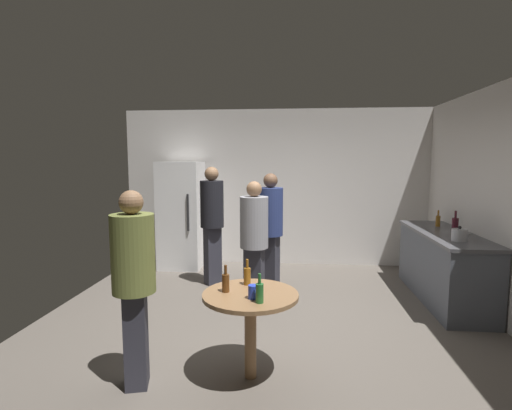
# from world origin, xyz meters

# --- Properties ---
(ground_plane) EXTENTS (5.20, 5.20, 0.10)m
(ground_plane) POSITION_xyz_m (0.00, 0.00, -0.05)
(ground_plane) COLOR #5B544C
(wall_back) EXTENTS (5.32, 0.06, 2.70)m
(wall_back) POSITION_xyz_m (0.00, 2.63, 1.35)
(wall_back) COLOR silver
(wall_back) RESTS_ON ground_plane
(refrigerator) EXTENTS (0.70, 0.68, 1.80)m
(refrigerator) POSITION_xyz_m (-1.58, 2.20, 0.90)
(refrigerator) COLOR white
(refrigerator) RESTS_ON ground_plane
(kitchen_counter) EXTENTS (0.64, 1.99, 0.90)m
(kitchen_counter) POSITION_xyz_m (2.28, 0.96, 0.45)
(kitchen_counter) COLOR #4C515B
(kitchen_counter) RESTS_ON ground_plane
(kettle) EXTENTS (0.24, 0.17, 0.18)m
(kettle) POSITION_xyz_m (2.23, 0.42, 0.97)
(kettle) COLOR #B2B2B7
(kettle) RESTS_ON kitchen_counter
(wine_bottle_on_counter) EXTENTS (0.08, 0.08, 0.31)m
(wine_bottle_on_counter) POSITION_xyz_m (2.31, 0.75, 1.02)
(wine_bottle_on_counter) COLOR #3F141E
(wine_bottle_on_counter) RESTS_ON kitchen_counter
(beer_bottle_on_counter) EXTENTS (0.06, 0.06, 0.23)m
(beer_bottle_on_counter) POSITION_xyz_m (2.34, 1.42, 0.98)
(beer_bottle_on_counter) COLOR #8C5919
(beer_bottle_on_counter) RESTS_ON kitchen_counter
(foreground_table) EXTENTS (0.80, 0.80, 0.73)m
(foreground_table) POSITION_xyz_m (-0.03, -1.11, 0.63)
(foreground_table) COLOR olive
(foreground_table) RESTS_ON ground_plane
(beer_bottle_amber) EXTENTS (0.06, 0.06, 0.23)m
(beer_bottle_amber) POSITION_xyz_m (-0.08, -0.90, 0.82)
(beer_bottle_amber) COLOR #8C5919
(beer_bottle_amber) RESTS_ON foreground_table
(beer_bottle_brown) EXTENTS (0.06, 0.06, 0.23)m
(beer_bottle_brown) POSITION_xyz_m (-0.24, -1.11, 0.82)
(beer_bottle_brown) COLOR #593314
(beer_bottle_brown) RESTS_ON foreground_table
(beer_bottle_green) EXTENTS (0.06, 0.06, 0.23)m
(beer_bottle_green) POSITION_xyz_m (0.06, -1.32, 0.82)
(beer_bottle_green) COLOR #26662D
(beer_bottle_green) RESTS_ON foreground_table
(plastic_cup_blue) EXTENTS (0.08, 0.08, 0.11)m
(plastic_cup_blue) POSITION_xyz_m (0.01, -1.24, 0.79)
(plastic_cup_blue) COLOR blue
(plastic_cup_blue) RESTS_ON foreground_table
(person_in_navy_shirt) EXTENTS (0.44, 0.44, 1.65)m
(person_in_navy_shirt) POSITION_xyz_m (0.01, 0.99, 0.97)
(person_in_navy_shirt) COLOR #2D2D38
(person_in_navy_shirt) RESTS_ON ground_plane
(person_in_gray_shirt) EXTENTS (0.40, 0.40, 1.58)m
(person_in_gray_shirt) POSITION_xyz_m (-0.15, 0.38, 0.92)
(person_in_gray_shirt) COLOR #2D2D38
(person_in_gray_shirt) RESTS_ON ground_plane
(person_in_black_shirt) EXTENTS (0.48, 0.48, 1.73)m
(person_in_black_shirt) POSITION_xyz_m (-0.86, 1.33, 1.02)
(person_in_black_shirt) COLOR #2D2D38
(person_in_black_shirt) RESTS_ON ground_plane
(person_in_olive_shirt) EXTENTS (0.42, 0.42, 1.60)m
(person_in_olive_shirt) POSITION_xyz_m (-0.94, -1.33, 0.93)
(person_in_olive_shirt) COLOR #2D2D38
(person_in_olive_shirt) RESTS_ON ground_plane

